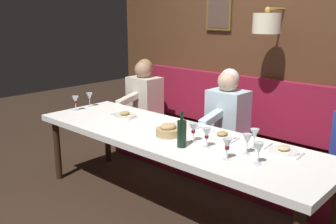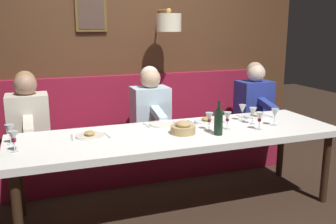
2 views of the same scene
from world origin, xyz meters
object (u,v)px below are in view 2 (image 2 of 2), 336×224
at_px(diner_nearest, 254,97).
at_px(wine_glass_6, 209,118).
at_px(dining_table, 179,138).
at_px(wine_glass_0, 260,117).
at_px(wine_glass_1, 253,112).
at_px(wine_glass_4, 13,137).
at_px(wine_glass_7, 275,114).
at_px(wine_glass_5, 242,109).
at_px(diner_middle, 28,114).
at_px(wine_glass_3, 227,117).
at_px(bread_bowl, 183,128).
at_px(wine_bottle, 218,122).
at_px(wine_glass_2, 10,130).

height_order(diner_nearest, wine_glass_6, diner_nearest).
bearing_deg(wine_glass_6, diner_nearest, -49.14).
distance_m(dining_table, diner_nearest, 1.61).
bearing_deg(wine_glass_0, wine_glass_6, 71.67).
xyz_separation_m(wine_glass_1, wine_glass_4, (-0.10, 2.14, -0.00)).
bearing_deg(wine_glass_7, wine_glass_6, 84.01).
relative_size(wine_glass_0, wine_glass_5, 1.00).
height_order(diner_middle, wine_glass_7, diner_middle).
relative_size(wine_glass_0, wine_glass_1, 1.00).
relative_size(diner_nearest, wine_glass_3, 4.82).
bearing_deg(diner_nearest, wine_glass_6, 130.86).
bearing_deg(diner_middle, wine_glass_5, -109.57).
bearing_deg(dining_table, wine_glass_3, -98.89).
relative_size(diner_nearest, diner_middle, 1.00).
height_order(wine_glass_0, bread_bowl, wine_glass_0).
bearing_deg(wine_bottle, dining_table, 56.24).
height_order(wine_glass_2, wine_glass_3, same).
distance_m(dining_table, wine_glass_0, 0.76).
distance_m(diner_nearest, diner_middle, 2.60).
xyz_separation_m(dining_table, diner_middle, (0.88, 1.26, 0.13)).
bearing_deg(wine_glass_3, wine_glass_7, -93.82).
bearing_deg(diner_nearest, wine_glass_1, 146.63).
distance_m(wine_glass_3, bread_bowl, 0.44).
relative_size(diner_nearest, wine_bottle, 2.64).
xyz_separation_m(diner_middle, wine_glass_2, (-0.75, 0.14, 0.04)).
relative_size(wine_glass_4, bread_bowl, 0.75).
height_order(wine_glass_0, wine_glass_4, same).
distance_m(wine_bottle, bread_bowl, 0.31).
relative_size(dining_table, wine_glass_6, 17.96).
relative_size(wine_glass_0, wine_glass_6, 1.00).
relative_size(wine_glass_0, wine_glass_3, 1.00).
bearing_deg(diner_middle, diner_nearest, -90.00).
relative_size(diner_middle, wine_bottle, 2.64).
distance_m(diner_middle, wine_glass_7, 2.41).
relative_size(diner_middle, wine_glass_6, 4.82).
xyz_separation_m(diner_middle, wine_bottle, (-1.08, -1.55, 0.04)).
relative_size(wine_glass_1, wine_glass_3, 1.00).
distance_m(dining_table, wine_glass_3, 0.49).
bearing_deg(bread_bowl, wine_glass_2, 82.38).
xyz_separation_m(wine_glass_3, wine_glass_5, (0.24, -0.30, 0.00)).
relative_size(wine_glass_1, wine_glass_5, 1.00).
height_order(wine_glass_0, wine_bottle, wine_bottle).
relative_size(wine_glass_2, wine_bottle, 0.55).
xyz_separation_m(wine_glass_1, wine_glass_6, (-0.05, 0.49, -0.00)).
xyz_separation_m(dining_table, wine_bottle, (-0.20, -0.29, 0.17)).
xyz_separation_m(wine_glass_2, wine_glass_6, (-0.17, -1.68, -0.00)).
bearing_deg(wine_glass_0, wine_bottle, 92.28).
bearing_deg(dining_table, wine_glass_6, -96.89).
bearing_deg(dining_table, wine_glass_4, 93.54).
height_order(diner_middle, wine_glass_6, diner_middle).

